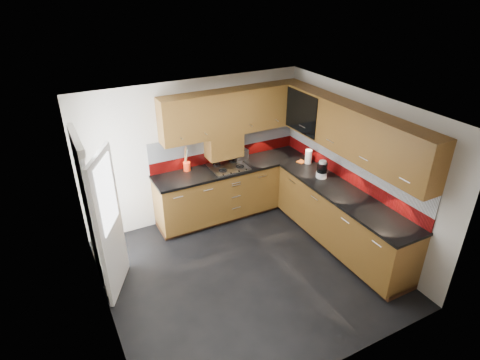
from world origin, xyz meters
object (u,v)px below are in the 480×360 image
gas_hob (228,167)px  food_processor (322,170)px  utensil_pot (187,165)px  toaster (240,155)px

gas_hob → food_processor: (1.15, -1.00, 0.12)m
utensil_pot → food_processor: (1.81, -1.23, 0.04)m
toaster → food_processor: size_ratio=0.98×
gas_hob → food_processor: food_processor is taller
food_processor → gas_hob: bearing=139.0°
food_processor → utensil_pot: bearing=145.8°
gas_hob → food_processor: size_ratio=2.12×
utensil_pot → gas_hob: bearing=-18.8°
gas_hob → toaster: (0.32, 0.19, 0.07)m
gas_hob → utensil_pot: 0.69m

